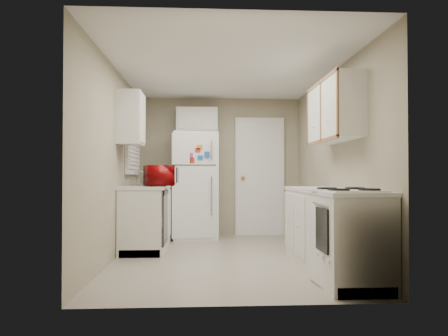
{
  "coord_description": "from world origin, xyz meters",
  "views": [
    {
      "loc": [
        -0.29,
        -5.11,
        1.06
      ],
      "look_at": [
        0.0,
        0.5,
        1.15
      ],
      "focal_mm": 32.0,
      "sensor_mm": 36.0,
      "label": 1
    }
  ],
  "objects": [
    {
      "name": "upper_cabinet_left",
      "position": [
        -1.25,
        0.22,
        1.8
      ],
      "size": [
        0.3,
        0.45,
        0.7
      ],
      "primitive_type": "cube",
      "color": "silver",
      "rests_on": "wall_left"
    },
    {
      "name": "microwave",
      "position": [
        -0.89,
        0.37,
        1.05
      ],
      "size": [
        0.57,
        0.42,
        0.34
      ],
      "primitive_type": "imported",
      "rotation": [
        0.0,
        0.0,
        1.88
      ],
      "color": "#7E0406",
      "rests_on": "left_counter"
    },
    {
      "name": "wall_front",
      "position": [
        0.0,
        -1.9,
        1.2
      ],
      "size": [
        2.8,
        2.8,
        0.0
      ],
      "primitive_type": "plane",
      "color": "gray",
      "rests_on": "floor"
    },
    {
      "name": "wall_back",
      "position": [
        0.0,
        1.9,
        1.2
      ],
      "size": [
        2.8,
        2.8,
        0.0
      ],
      "primitive_type": "plane",
      "color": "gray",
      "rests_on": "floor"
    },
    {
      "name": "dishwasher",
      "position": [
        -0.81,
        0.3,
        0.49
      ],
      "size": [
        0.03,
        0.58,
        0.72
      ],
      "primitive_type": "cube",
      "color": "black",
      "rests_on": "floor"
    },
    {
      "name": "wall_left",
      "position": [
        -1.4,
        0.0,
        1.2
      ],
      "size": [
        3.8,
        3.8,
        0.0
      ],
      "primitive_type": "plane",
      "color": "gray",
      "rests_on": "floor"
    },
    {
      "name": "interior_door",
      "position": [
        0.7,
        1.86,
        1.02
      ],
      "size": [
        0.86,
        0.06,
        2.08
      ],
      "primitive_type": "cube",
      "color": "white",
      "rests_on": "floor"
    },
    {
      "name": "ceiling",
      "position": [
        0.0,
        0.0,
        2.4
      ],
      "size": [
        3.8,
        3.8,
        0.0
      ],
      "primitive_type": "plane",
      "color": "white",
      "rests_on": "floor"
    },
    {
      "name": "left_counter",
      "position": [
        -1.1,
        0.9,
        0.45
      ],
      "size": [
        0.6,
        1.8,
        0.9
      ],
      "primitive_type": "cube",
      "color": "silver",
      "rests_on": "floor"
    },
    {
      "name": "stove",
      "position": [
        1.06,
        -1.43,
        0.38
      ],
      "size": [
        0.57,
        0.68,
        0.77
      ],
      "primitive_type": "cube",
      "rotation": [
        0.0,
        0.0,
        0.09
      ],
      "color": "white",
      "rests_on": "floor"
    },
    {
      "name": "floor",
      "position": [
        0.0,
        0.0,
        0.0
      ],
      "size": [
        3.8,
        3.8,
        0.0
      ],
      "primitive_type": "plane",
      "color": "#AEA395",
      "rests_on": "ground"
    },
    {
      "name": "soap_bottle",
      "position": [
        -1.15,
        1.5,
        1.0
      ],
      "size": [
        0.11,
        0.11,
        0.21
      ],
      "primitive_type": "imported",
      "rotation": [
        0.0,
        0.0,
        -0.16
      ],
      "color": "silver",
      "rests_on": "left_counter"
    },
    {
      "name": "wall_right",
      "position": [
        1.4,
        0.0,
        1.2
      ],
      "size": [
        3.8,
        3.8,
        0.0
      ],
      "primitive_type": "plane",
      "color": "gray",
      "rests_on": "floor"
    },
    {
      "name": "window_blinds",
      "position": [
        -1.36,
        1.05,
        1.6
      ],
      "size": [
        0.1,
        0.98,
        1.08
      ],
      "primitive_type": "cube",
      "color": "silver",
      "rests_on": "wall_left"
    },
    {
      "name": "refrigerator",
      "position": [
        -0.45,
        1.61,
        0.88
      ],
      "size": [
        0.81,
        0.79,
        1.76
      ],
      "primitive_type": "cube",
      "rotation": [
        0.0,
        0.0,
        0.13
      ],
      "color": "white",
      "rests_on": "floor"
    },
    {
      "name": "cabinet_over_fridge",
      "position": [
        -0.4,
        1.75,
        2.0
      ],
      "size": [
        0.7,
        0.3,
        0.4
      ],
      "primitive_type": "cube",
      "color": "silver",
      "rests_on": "wall_back"
    },
    {
      "name": "right_counter",
      "position": [
        1.1,
        -0.8,
        0.45
      ],
      "size": [
        0.6,
        2.0,
        0.9
      ],
      "primitive_type": "cube",
      "color": "silver",
      "rests_on": "floor"
    },
    {
      "name": "upper_cabinet_right",
      "position": [
        1.25,
        -0.5,
        1.8
      ],
      "size": [
        0.3,
        1.2,
        0.7
      ],
      "primitive_type": "cube",
      "color": "silver",
      "rests_on": "wall_right"
    },
    {
      "name": "sink",
      "position": [
        -1.1,
        1.05,
        0.86
      ],
      "size": [
        0.54,
        0.74,
        0.16
      ],
      "primitive_type": "cube",
      "color": "gray",
      "rests_on": "left_counter"
    }
  ]
}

